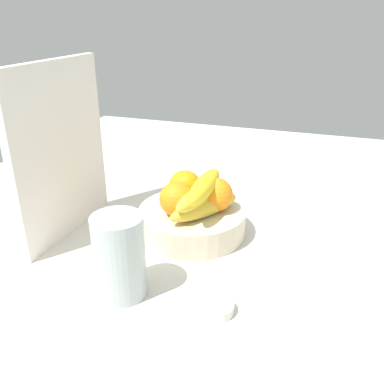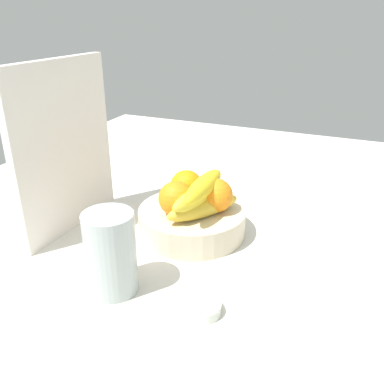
% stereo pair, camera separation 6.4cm
% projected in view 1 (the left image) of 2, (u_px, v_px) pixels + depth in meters
% --- Properties ---
extents(ground_plane, '(1.80, 1.40, 0.03)m').
position_uv_depth(ground_plane, '(183.00, 242.00, 0.89)').
color(ground_plane, silver).
extents(fruit_bowl, '(0.23, 0.23, 0.06)m').
position_uv_depth(fruit_bowl, '(192.00, 221.00, 0.89)').
color(fruit_bowl, beige).
rests_on(fruit_bowl, ground_plane).
extents(orange_front_left, '(0.07, 0.07, 0.07)m').
position_uv_depth(orange_front_left, '(185.00, 187.00, 0.90)').
color(orange_front_left, orange).
rests_on(orange_front_left, fruit_bowl).
extents(orange_front_right, '(0.07, 0.07, 0.07)m').
position_uv_depth(orange_front_right, '(177.00, 199.00, 0.84)').
color(orange_front_right, orange).
rests_on(orange_front_right, fruit_bowl).
extents(orange_center, '(0.07, 0.07, 0.07)m').
position_uv_depth(orange_center, '(216.00, 195.00, 0.86)').
color(orange_center, orange).
rests_on(orange_center, fruit_bowl).
extents(banana_bunch, '(0.18, 0.13, 0.08)m').
position_uv_depth(banana_bunch, '(203.00, 196.00, 0.84)').
color(banana_bunch, yellow).
rests_on(banana_bunch, fruit_bowl).
extents(cutting_board, '(0.28, 0.03, 0.36)m').
position_uv_depth(cutting_board, '(60.00, 152.00, 0.84)').
color(cutting_board, white).
rests_on(cutting_board, ground_plane).
extents(thermos_tumbler, '(0.09, 0.09, 0.15)m').
position_uv_depth(thermos_tumbler, '(119.00, 256.00, 0.68)').
color(thermos_tumbler, '#AFBBBB').
rests_on(thermos_tumbler, ground_plane).
extents(jar_lid, '(0.06, 0.06, 0.02)m').
position_uv_depth(jar_lid, '(214.00, 307.00, 0.66)').
color(jar_lid, silver).
rests_on(jar_lid, ground_plane).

